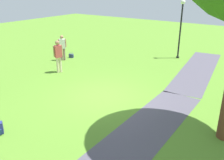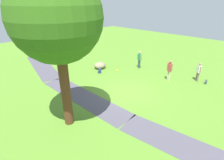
% 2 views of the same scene
% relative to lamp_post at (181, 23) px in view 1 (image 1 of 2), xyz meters
% --- Properties ---
extents(ground_plane, '(48.00, 48.00, 0.00)m').
position_rel_lamp_post_xyz_m(ground_plane, '(7.65, -0.39, -2.28)').
color(ground_plane, '#558529').
extents(footpath_segment_near, '(8.15, 2.66, 0.01)m').
position_rel_lamp_post_xyz_m(footpath_segment_near, '(1.62, 1.84, -2.28)').
color(footpath_segment_near, '#4E4956').
rests_on(footpath_segment_near, ground).
extents(footpath_segment_mid, '(8.00, 1.71, 0.01)m').
position_rel_lamp_post_xyz_m(footpath_segment_mid, '(9.59, 2.32, -2.28)').
color(footpath_segment_mid, '#4E4956').
rests_on(footpath_segment_mid, ground).
extents(lamp_post, '(0.28, 0.28, 3.71)m').
position_rel_lamp_post_xyz_m(lamp_post, '(0.00, 0.00, 0.00)').
color(lamp_post, black).
rests_on(lamp_post, ground).
extents(woman_with_handbag, '(0.43, 0.42, 1.61)m').
position_rel_lamp_post_xyz_m(woman_with_handbag, '(4.73, -5.87, -1.35)').
color(woman_with_handbag, '#7F615F').
rests_on(woman_with_handbag, ground).
extents(passerby_on_path, '(0.48, 0.36, 1.79)m').
position_rel_lamp_post_xyz_m(passerby_on_path, '(6.53, -4.33, -1.23)').
color(passerby_on_path, beige).
rests_on(passerby_on_path, ground).
extents(handbag_on_grass, '(0.32, 0.34, 0.31)m').
position_rel_lamp_post_xyz_m(handbag_on_grass, '(4.00, -5.86, -2.14)').
color(handbag_on_grass, navy).
rests_on(handbag_on_grass, ground).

